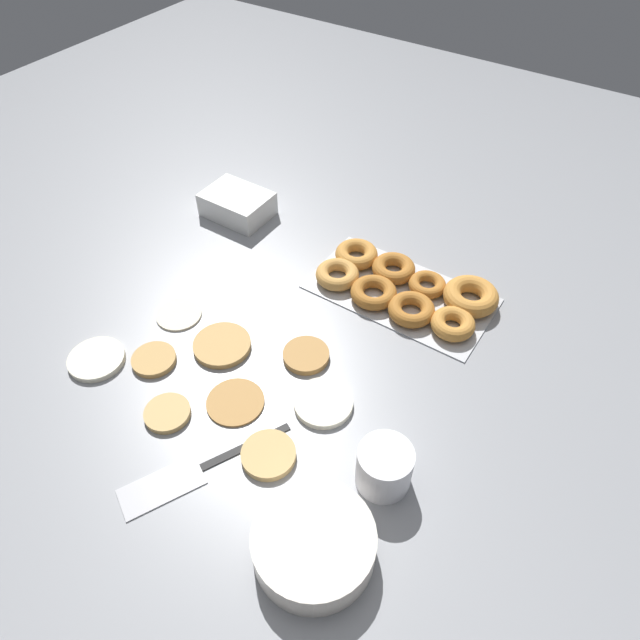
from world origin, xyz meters
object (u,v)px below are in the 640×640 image
pancake_4 (269,455)px  pancake_7 (305,356)px  pancake_3 (154,360)px  pancake_6 (179,314)px  batter_bowl (314,544)px  spatula (181,477)px  pancake_5 (222,345)px  donut_tray (405,288)px  pancake_1 (97,359)px  pancake_0 (323,403)px  container_stack (237,204)px  pancake_2 (235,401)px  pancake_8 (167,413)px  paper_cup (384,467)px

pancake_4 → pancake_7: bearing=-71.5°
pancake_3 → pancake_6: bearing=-68.5°
pancake_3 → pancake_4: bearing=172.0°
batter_bowl → spatula: (0.25, 0.02, -0.03)m
pancake_5 → donut_tray: (-0.23, -0.33, 0.01)m
pancake_7 → spatula: 0.32m
pancake_1 → pancake_3: bearing=-147.0°
pancake_5 → pancake_7: bearing=-156.6°
pancake_4 → pancake_6: pancake_4 is taller
pancake_1 → spatula: 0.32m
pancake_7 → pancake_0: bearing=141.4°
pancake_3 → container_stack: container_stack is taller
pancake_2 → pancake_5: pancake_5 is taller
pancake_6 → batter_bowl: 0.56m
pancake_0 → container_stack: (0.49, -0.36, 0.02)m
pancake_8 → pancake_5: bearing=-82.7°
pancake_6 → batter_bowl: batter_bowl is taller
pancake_4 → donut_tray: size_ratio=0.24×
pancake_7 → container_stack: container_stack is taller
batter_bowl → spatula: size_ratio=0.64×
pancake_8 → container_stack: container_stack is taller
batter_bowl → pancake_7: bearing=-53.5°
pancake_0 → pancake_5: (0.24, -0.00, 0.00)m
container_stack → paper_cup: 0.78m
pancake_7 → pancake_8: bearing=61.7°
pancake_5 → container_stack: 0.44m
donut_tray → batter_bowl: size_ratio=2.13×
pancake_5 → batter_bowl: bearing=148.1°
pancake_6 → paper_cup: bearing=170.2°
pancake_5 → pancake_7: (-0.15, -0.07, 0.00)m
pancake_5 → paper_cup: 0.41m
pancake_1 → pancake_3: same height
pancake_1 → container_stack: container_stack is taller
pancake_2 → pancake_1: bearing=14.1°
pancake_4 → pancake_8: size_ratio=1.12×
pancake_0 → pancake_4: size_ratio=1.16×
pancake_4 → paper_cup: bearing=-158.8°
pancake_7 → batter_bowl: (-0.22, 0.30, 0.02)m
pancake_8 → pancake_3: bearing=-35.0°
pancake_0 → pancake_1: 0.44m
pancake_7 → pancake_1: bearing=34.4°
paper_cup → spatula: 0.33m
pancake_0 → spatula: (0.11, 0.25, -0.00)m
pancake_4 → donut_tray: 0.47m
donut_tray → pancake_2: bearing=73.6°
pancake_2 → donut_tray: 0.43m
pancake_6 → batter_bowl: size_ratio=0.52×
pancake_8 → pancake_4: bearing=-170.9°
pancake_8 → pancake_2: bearing=-133.9°
container_stack → spatula: container_stack is taller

